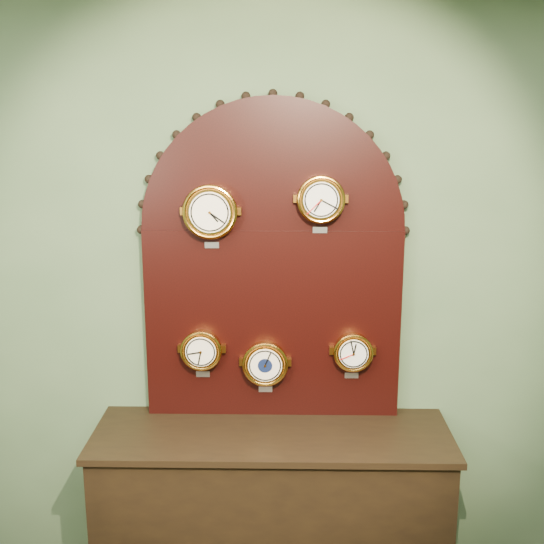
{
  "coord_description": "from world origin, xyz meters",
  "views": [
    {
      "loc": [
        0.05,
        -0.62,
        2.26
      ],
      "look_at": [
        0.0,
        2.25,
        1.58
      ],
      "focal_mm": 44.93,
      "sensor_mm": 36.0,
      "label": 1
    }
  ],
  "objects_px": {
    "shop_counter": "(272,516)",
    "arabic_clock": "(321,199)",
    "display_board": "(273,252)",
    "barometer": "(265,363)",
    "hygrometer": "(201,350)",
    "roman_clock": "(210,212)",
    "tide_clock": "(353,352)"
  },
  "relations": [
    {
      "from": "arabic_clock",
      "to": "display_board",
      "type": "bearing_deg",
      "value": 162.8
    },
    {
      "from": "shop_counter",
      "to": "display_board",
      "type": "bearing_deg",
      "value": 90.0
    },
    {
      "from": "shop_counter",
      "to": "arabic_clock",
      "type": "bearing_deg",
      "value": 35.69
    },
    {
      "from": "shop_counter",
      "to": "barometer",
      "type": "bearing_deg",
      "value": 102.59
    },
    {
      "from": "roman_clock",
      "to": "tide_clock",
      "type": "relative_size",
      "value": 1.25
    },
    {
      "from": "hygrometer",
      "to": "tide_clock",
      "type": "relative_size",
      "value": 1.04
    },
    {
      "from": "shop_counter",
      "to": "display_board",
      "type": "height_order",
      "value": "display_board"
    },
    {
      "from": "roman_clock",
      "to": "tide_clock",
      "type": "height_order",
      "value": "roman_clock"
    },
    {
      "from": "roman_clock",
      "to": "tide_clock",
      "type": "bearing_deg",
      "value": 0.14
    },
    {
      "from": "barometer",
      "to": "shop_counter",
      "type": "bearing_deg",
      "value": -77.41
    },
    {
      "from": "hygrometer",
      "to": "barometer",
      "type": "bearing_deg",
      "value": -0.14
    },
    {
      "from": "arabic_clock",
      "to": "barometer",
      "type": "bearing_deg",
      "value": -179.95
    },
    {
      "from": "display_board",
      "to": "barometer",
      "type": "bearing_deg",
      "value": -117.28
    },
    {
      "from": "arabic_clock",
      "to": "barometer",
      "type": "xyz_separation_m",
      "value": [
        -0.25,
        -0.0,
        -0.77
      ]
    },
    {
      "from": "tide_clock",
      "to": "hygrometer",
      "type": "bearing_deg",
      "value": -179.98
    },
    {
      "from": "roman_clock",
      "to": "arabic_clock",
      "type": "xyz_separation_m",
      "value": [
        0.49,
        0.0,
        0.06
      ]
    },
    {
      "from": "display_board",
      "to": "hygrometer",
      "type": "distance_m",
      "value": 0.57
    },
    {
      "from": "display_board",
      "to": "arabic_clock",
      "type": "xyz_separation_m",
      "value": [
        0.21,
        -0.07,
        0.25
      ]
    },
    {
      "from": "tide_clock",
      "to": "shop_counter",
      "type": "bearing_deg",
      "value": -157.64
    },
    {
      "from": "hygrometer",
      "to": "roman_clock",
      "type": "bearing_deg",
      "value": -1.38
    },
    {
      "from": "display_board",
      "to": "tide_clock",
      "type": "distance_m",
      "value": 0.6
    },
    {
      "from": "display_board",
      "to": "hygrometer",
      "type": "height_order",
      "value": "display_board"
    },
    {
      "from": "arabic_clock",
      "to": "hygrometer",
      "type": "xyz_separation_m",
      "value": [
        -0.55,
        0.0,
        -0.71
      ]
    },
    {
      "from": "shop_counter",
      "to": "display_board",
      "type": "distance_m",
      "value": 1.25
    },
    {
      "from": "arabic_clock",
      "to": "hygrometer",
      "type": "distance_m",
      "value": 0.9
    },
    {
      "from": "display_board",
      "to": "barometer",
      "type": "xyz_separation_m",
      "value": [
        -0.03,
        -0.07,
        -0.52
      ]
    },
    {
      "from": "barometer",
      "to": "roman_clock",
      "type": "bearing_deg",
      "value": -179.86
    },
    {
      "from": "roman_clock",
      "to": "hygrometer",
      "type": "height_order",
      "value": "roman_clock"
    },
    {
      "from": "roman_clock",
      "to": "hygrometer",
      "type": "xyz_separation_m",
      "value": [
        -0.06,
        0.0,
        -0.65
      ]
    },
    {
      "from": "display_board",
      "to": "hygrometer",
      "type": "bearing_deg",
      "value": -168.84
    },
    {
      "from": "display_board",
      "to": "hygrometer",
      "type": "relative_size",
      "value": 6.23
    },
    {
      "from": "display_board",
      "to": "barometer",
      "type": "distance_m",
      "value": 0.52
    }
  ]
}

